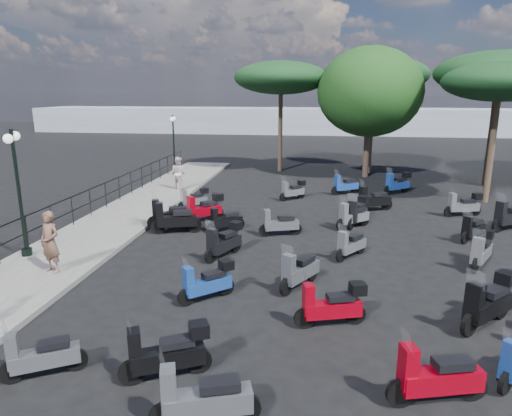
# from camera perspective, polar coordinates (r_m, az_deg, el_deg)

# --- Properties ---
(ground) EXTENTS (120.00, 120.00, 0.00)m
(ground) POSITION_cam_1_polar(r_m,az_deg,el_deg) (14.30, 2.05, -6.34)
(ground) COLOR black
(ground) RESTS_ON ground
(sidewalk) EXTENTS (3.00, 30.00, 0.15)m
(sidewalk) POSITION_cam_1_polar(r_m,az_deg,el_deg) (18.79, -17.03, -1.64)
(sidewalk) COLOR #5E5C5A
(sidewalk) RESTS_ON ground
(railing) EXTENTS (0.04, 26.04, 1.10)m
(railing) POSITION_cam_1_polar(r_m,az_deg,el_deg) (19.00, -21.02, 0.77)
(railing) COLOR black
(railing) RESTS_ON sidewalk
(lamp_post_1) EXTENTS (0.61, 1.07, 3.86)m
(lamp_post_1) POSITION_cam_1_polar(r_m,az_deg,el_deg) (15.28, -27.60, 2.53)
(lamp_post_1) COLOR black
(lamp_post_1) RESTS_ON sidewalk
(lamp_post_2) EXTENTS (0.41, 1.03, 3.55)m
(lamp_post_2) POSITION_cam_1_polar(r_m,az_deg,el_deg) (27.99, -10.25, 8.25)
(lamp_post_2) COLOR black
(lamp_post_2) RESTS_ON sidewalk
(woman) EXTENTS (0.73, 0.59, 1.75)m
(woman) POSITION_cam_1_polar(r_m,az_deg,el_deg) (13.82, -24.34, -3.91)
(woman) COLOR brown
(woman) RESTS_ON sidewalk
(pedestrian_far) EXTENTS (0.99, 0.90, 1.66)m
(pedestrian_far) POSITION_cam_1_polar(r_m,az_deg,el_deg) (23.89, -9.68, 4.35)
(pedestrian_far) COLOR beige
(pedestrian_far) RESTS_ON sidewalk
(scooter_0) EXTENTS (1.36, 0.87, 1.20)m
(scooter_0) POSITION_cam_1_polar(r_m,az_deg,el_deg) (9.48, -25.32, -16.44)
(scooter_0) COLOR black
(scooter_0) RESTS_ON ground
(scooter_1) EXTENTS (1.26, 1.15, 1.24)m
(scooter_1) POSITION_cam_1_polar(r_m,az_deg,el_deg) (11.49, -6.13, -9.25)
(scooter_1) COLOR black
(scooter_1) RESTS_ON ground
(scooter_2) EXTENTS (0.97, 1.55, 1.35)m
(scooter_2) POSITION_cam_1_polar(r_m,az_deg,el_deg) (14.30, -4.02, -4.22)
(scooter_2) COLOR black
(scooter_2) RESTS_ON ground
(scooter_3) EXTENTS (1.81, 0.79, 1.47)m
(scooter_3) POSITION_cam_1_polar(r_m,az_deg,el_deg) (17.45, -10.64, -0.97)
(scooter_3) COLOR black
(scooter_3) RESTS_ON ground
(scooter_4) EXTENTS (1.43, 1.30, 1.40)m
(scooter_4) POSITION_cam_1_polar(r_m,az_deg,el_deg) (18.23, -6.49, -0.09)
(scooter_4) COLOR black
(scooter_4) RESTS_ON ground
(scooter_5) EXTENTS (1.17, 1.13, 1.18)m
(scooter_5) POSITION_cam_1_polar(r_m,az_deg,el_deg) (20.23, -7.78, 1.07)
(scooter_5) COLOR black
(scooter_5) RESTS_ON ground
(scooter_7) EXTENTS (1.57, 0.92, 1.34)m
(scooter_7) POSITION_cam_1_polar(r_m,az_deg,el_deg) (8.72, -11.12, -17.41)
(scooter_7) COLOR black
(scooter_7) RESTS_ON ground
(scooter_8) EXTENTS (1.00, 1.53, 1.37)m
(scooter_8) POSITION_cam_1_polar(r_m,az_deg,el_deg) (12.13, 5.39, -7.88)
(scooter_8) COLOR black
(scooter_8) RESTS_ON ground
(scooter_9) EXTENTS (1.27, 0.94, 1.19)m
(scooter_9) POSITION_cam_1_polar(r_m,az_deg,el_deg) (16.93, -3.88, -1.58)
(scooter_9) COLOR black
(scooter_9) RESTS_ON ground
(scooter_10) EXTENTS (1.53, 0.72, 1.26)m
(scooter_10) POSITION_cam_1_polar(r_m,az_deg,el_deg) (16.38, 2.93, -2.02)
(scooter_10) COLOR black
(scooter_10) RESTS_ON ground
(scooter_11) EXTENTS (1.20, 1.09, 1.18)m
(scooter_11) POSITION_cam_1_polar(r_m,az_deg,el_deg) (21.89, 4.63, 2.17)
(scooter_11) COLOR black
(scooter_11) RESTS_ON ground
(scooter_12) EXTENTS (1.69, 0.78, 1.39)m
(scooter_12) POSITION_cam_1_polar(r_m,az_deg,el_deg) (7.60, -6.72, -22.74)
(scooter_12) COLOR black
(scooter_12) RESTS_ON ground
(scooter_13) EXTENTS (1.73, 0.74, 1.40)m
(scooter_13) POSITION_cam_1_polar(r_m,az_deg,el_deg) (8.53, 21.54, -19.14)
(scooter_13) COLOR black
(scooter_13) RESTS_ON ground
(scooter_14) EXTENTS (1.60, 0.73, 1.31)m
(scooter_14) POSITION_cam_1_polar(r_m,az_deg,el_deg) (10.37, 9.42, -11.94)
(scooter_14) COLOR black
(scooter_14) RESTS_ON ground
(scooter_15) EXTENTS (1.30, 1.18, 1.32)m
(scooter_15) POSITION_cam_1_polar(r_m,az_deg,el_deg) (17.62, 11.96, -1.07)
(scooter_15) COLOR black
(scooter_15) RESTS_ON ground
(scooter_16) EXTENTS (1.66, 0.94, 1.42)m
(scooter_16) POSITION_cam_1_polar(r_m,az_deg,el_deg) (20.33, 14.44, 0.95)
(scooter_16) COLOR black
(scooter_16) RESTS_ON ground
(scooter_17) EXTENTS (1.44, 0.98, 1.30)m
(scooter_17) POSITION_cam_1_polar(r_m,az_deg,el_deg) (23.42, 11.06, 2.77)
(scooter_17) COLOR black
(scooter_17) RESTS_ON ground
(scooter_19) EXTENTS (1.48, 1.43, 1.49)m
(scooter_19) POSITION_cam_1_polar(r_m,az_deg,el_deg) (11.39, 27.02, -10.53)
(scooter_19) COLOR black
(scooter_19) RESTS_ON ground
(scooter_20) EXTENTS (0.99, 1.49, 1.32)m
(scooter_20) POSITION_cam_1_polar(r_m,az_deg,el_deg) (15.04, 26.36, -4.83)
(scooter_20) COLOR black
(scooter_20) RESTS_ON ground
(scooter_21) EXTENTS (0.99, 1.27, 1.20)m
(scooter_21) POSITION_cam_1_polar(r_m,az_deg,el_deg) (14.52, 11.74, -4.56)
(scooter_21) COLOR black
(scooter_21) RESTS_ON ground
(scooter_22) EXTENTS (0.93, 1.66, 1.40)m
(scooter_22) POSITION_cam_1_polar(r_m,az_deg,el_deg) (18.02, 12.55, -0.53)
(scooter_22) COLOR black
(scooter_22) RESTS_ON ground
(scooter_23) EXTENTS (1.46, 1.25, 1.40)m
(scooter_23) POSITION_cam_1_polar(r_m,az_deg,el_deg) (24.17, 17.26, 2.93)
(scooter_23) COLOR black
(scooter_23) RESTS_ON ground
(scooter_27) EXTENTS (1.07, 1.22, 1.22)m
(scooter_27) POSITION_cam_1_polar(r_m,az_deg,el_deg) (17.51, 25.43, -2.40)
(scooter_27) COLOR black
(scooter_27) RESTS_ON ground
(scooter_28) EXTENTS (1.62, 1.23, 1.48)m
(scooter_28) POSITION_cam_1_polar(r_m,az_deg,el_deg) (19.49, 29.23, -0.83)
(scooter_28) COLOR black
(scooter_28) RESTS_ON ground
(scooter_29) EXTENTS (1.57, 0.69, 1.28)m
(scooter_29) POSITION_cam_1_polar(r_m,az_deg,el_deg) (20.75, 24.51, 0.32)
(scooter_29) COLOR black
(scooter_29) RESTS_ON ground
(scooter_31) EXTENTS (1.81, 0.79, 1.47)m
(scooter_31) POSITION_cam_1_polar(r_m,az_deg,el_deg) (16.89, -10.11, -1.46)
(scooter_31) COLOR black
(scooter_31) RESTS_ON ground
(broadleaf_tree) EXTENTS (6.12, 6.12, 7.62)m
(broadleaf_tree) POSITION_cam_1_polar(r_m,az_deg,el_deg) (28.24, 14.05, 13.88)
(broadleaf_tree) COLOR #38281E
(broadleaf_tree) RESTS_ON ground
(pine_0) EXTENTS (6.51, 6.51, 7.15)m
(pine_0) POSITION_cam_1_polar(r_m,az_deg,el_deg) (29.73, 14.57, 15.75)
(pine_0) COLOR #38281E
(pine_0) RESTS_ON ground
(pine_1) EXTENTS (6.55, 6.55, 7.13)m
(pine_1) POSITION_cam_1_polar(r_m,az_deg,el_deg) (27.80, 28.07, 14.64)
(pine_1) COLOR #38281E
(pine_1) RESTS_ON ground
(pine_2) EXTENTS (5.90, 5.90, 6.91)m
(pine_2) POSITION_cam_1_polar(r_m,az_deg,el_deg) (29.58, 3.14, 15.92)
(pine_2) COLOR #38281E
(pine_2) RESTS_ON ground
(pine_3) EXTENTS (5.00, 5.00, 6.35)m
(pine_3) POSITION_cam_1_polar(r_m,az_deg,el_deg) (23.50, 28.21, 13.69)
(pine_3) COLOR #38281E
(pine_3) RESTS_ON ground
(distant_hills) EXTENTS (70.00, 8.00, 3.00)m
(distant_hills) POSITION_cam_1_polar(r_m,az_deg,el_deg) (58.43, 6.89, 10.80)
(distant_hills) COLOR gray
(distant_hills) RESTS_ON ground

